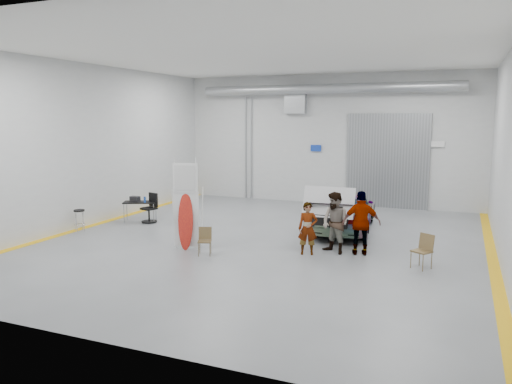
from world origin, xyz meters
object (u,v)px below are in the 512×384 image
at_px(person_b, 335,223).
at_px(work_table, 139,202).
at_px(surfboard_display, 184,213).
at_px(shop_stool, 80,221).
at_px(folding_chair_near, 205,247).
at_px(sedan_car, 344,211).
at_px(person_c, 361,223).
at_px(folding_chair_far, 421,258).
at_px(office_chair, 150,210).
at_px(person_a, 308,228).

bearing_deg(person_b, work_table, -163.44).
xyz_separation_m(surfboard_display, shop_stool, (-4.73, 0.70, -0.76)).
relative_size(folding_chair_near, work_table, 0.58).
distance_m(sedan_car, person_c, 3.31).
distance_m(folding_chair_near, folding_chair_far, 6.11).
height_order(shop_stool, work_table, work_table).
bearing_deg(office_chair, person_b, 4.29).
distance_m(sedan_car, shop_stool, 9.48).
xyz_separation_m(surfboard_display, folding_chair_near, (0.87, -0.31, -0.90)).
bearing_deg(person_a, work_table, 146.71).
relative_size(surfboard_display, folding_chair_far, 3.04).
distance_m(person_a, surfboard_display, 3.78).
distance_m(person_b, folding_chair_near, 3.93).
relative_size(folding_chair_far, office_chair, 0.84).
distance_m(person_a, shop_stool, 8.39).
distance_m(person_a, folding_chair_near, 3.09).
bearing_deg(folding_chair_far, sedan_car, 159.31).
distance_m(folding_chair_near, shop_stool, 5.69).
bearing_deg(person_b, folding_chair_near, -126.91).
xyz_separation_m(person_c, surfboard_display, (-5.12, -1.48, 0.19)).
relative_size(folding_chair_near, office_chair, 0.73).
relative_size(sedan_car, office_chair, 4.39).
xyz_separation_m(person_a, folding_chair_far, (3.24, -0.18, -0.49)).
bearing_deg(folding_chair_far, shop_stool, -148.34).
distance_m(person_b, shop_stool, 9.14).
bearing_deg(person_a, sedan_car, 67.74).
height_order(folding_chair_near, folding_chair_far, folding_chair_far).
bearing_deg(sedan_car, person_a, 79.78).
height_order(person_b, office_chair, person_b).
bearing_deg(person_c, person_a, 5.37).
bearing_deg(shop_stool, sedan_car, 24.05).
bearing_deg(office_chair, folding_chair_near, -21.97).
relative_size(folding_chair_far, work_table, 0.67).
xyz_separation_m(person_c, folding_chair_near, (-4.25, -1.80, -0.70)).
xyz_separation_m(person_c, office_chair, (-8.43, 1.50, -0.47)).
bearing_deg(sedan_car, person_c, 105.32).
bearing_deg(work_table, surfboard_display, -37.80).
bearing_deg(person_a, office_chair, 145.49).
relative_size(person_a, person_c, 0.82).
relative_size(person_c, work_table, 1.38).
relative_size(sedan_car, person_b, 2.64).
height_order(sedan_car, surfboard_display, surfboard_display).
bearing_deg(surfboard_display, folding_chair_far, -6.13).
bearing_deg(person_b, person_c, 37.72).
bearing_deg(folding_chair_near, surfboard_display, 137.37).
xyz_separation_m(folding_chair_far, work_table, (-10.70, 2.22, 0.49)).
relative_size(person_b, work_table, 1.33).
bearing_deg(work_table, shop_stool, -112.03).
relative_size(person_b, surfboard_display, 0.65).
bearing_deg(folding_chair_near, sedan_car, 35.25).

